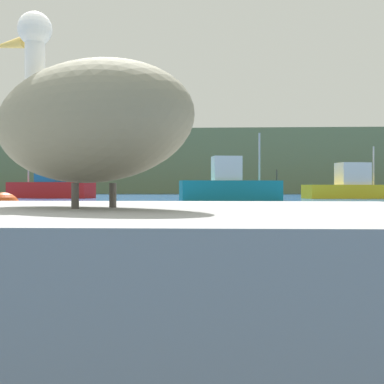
{
  "coord_description": "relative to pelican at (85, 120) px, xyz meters",
  "views": [
    {
      "loc": [
        0.97,
        -3.07,
        0.8
      ],
      "look_at": [
        -0.25,
        21.01,
        0.61
      ],
      "focal_mm": 51.0,
      "sensor_mm": 36.0,
      "label": 1
    }
  ],
  "objects": [
    {
      "name": "ground_plane",
      "position": [
        -0.42,
        0.86,
        -1.08
      ],
      "size": [
        260.0,
        260.0,
        0.0
      ],
      "primitive_type": "plane",
      "color": "#194C93"
    },
    {
      "name": "hillside_backdrop",
      "position": [
        -0.42,
        74.36,
        3.19
      ],
      "size": [
        140.0,
        12.69,
        8.53
      ],
      "primitive_type": "cube",
      "color": "#6B7A51",
      "rests_on": "ground"
    },
    {
      "name": "pier_dock",
      "position": [
        0.01,
        -0.01,
        -0.72
      ],
      "size": [
        3.0,
        2.22,
        0.72
      ],
      "primitive_type": "cube",
      "color": "gray",
      "rests_on": "ground"
    },
    {
      "name": "pelican",
      "position": [
        0.0,
        0.0,
        0.0
      ],
      "size": [
        1.23,
        1.11,
        0.88
      ],
      "rotation": [
        0.0,
        0.0,
        2.46
      ],
      "color": "gray",
      "rests_on": "pier_dock"
    },
    {
      "name": "fishing_boat_teal",
      "position": [
        1.18,
        31.58,
        -0.19
      ],
      "size": [
        6.42,
        3.08,
        4.21
      ],
      "rotation": [
        0.0,
        0.0,
        0.17
      ],
      "color": "teal",
      "rests_on": "ground"
    },
    {
      "name": "fishing_boat_red",
      "position": [
        -12.38,
        38.98,
        -0.26
      ],
      "size": [
        6.74,
        3.31,
        3.93
      ],
      "rotation": [
        0.0,
        0.0,
        2.96
      ],
      "color": "red",
      "rests_on": "ground"
    },
    {
      "name": "fishing_boat_yellow",
      "position": [
        10.19,
        38.56,
        -0.18
      ],
      "size": [
        6.92,
        3.5,
        3.87
      ],
      "rotation": [
        0.0,
        0.0,
        0.24
      ],
      "color": "yellow",
      "rests_on": "ground"
    },
    {
      "name": "mooring_buoy",
      "position": [
        -3.92,
        8.86,
        -0.73
      ],
      "size": [
        0.7,
        0.7,
        0.7
      ],
      "primitive_type": "sphere",
      "color": "#E54C19",
      "rests_on": "ground"
    }
  ]
}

